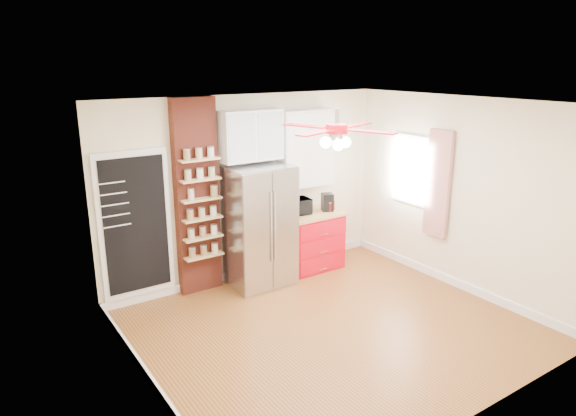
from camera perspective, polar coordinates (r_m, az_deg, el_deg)
floor at (r=6.47m, az=4.85°, el=-13.10°), size 4.50×4.50×0.00m
ceiling at (r=5.67m, az=5.51°, el=11.48°), size 4.50×4.50×0.00m
wall_back at (r=7.53m, az=-4.45°, el=2.22°), size 4.50×0.02×2.70m
wall_front at (r=4.66m, az=20.94°, el=-7.77°), size 4.50×0.02×2.70m
wall_left at (r=4.91m, az=-15.85°, el=-6.05°), size 0.02×4.00×2.70m
wall_right at (r=7.51m, az=18.65°, el=1.37°), size 0.02×4.00×2.70m
chalkboard at (r=6.92m, az=-16.58°, el=-1.83°), size 0.95×0.05×1.95m
brick_pillar at (r=7.09m, az=-10.11°, el=1.14°), size 0.60×0.16×2.70m
fridge at (r=7.32m, az=-3.28°, el=-2.02°), size 0.90×0.70×1.75m
upper_glass_cabinet at (r=7.20m, az=-4.24°, el=8.08°), size 0.90×0.35×0.70m
red_cabinet at (r=8.01m, az=2.57°, el=-3.60°), size 0.94×0.64×0.90m
upper_shelf_unit at (r=7.78m, az=1.96°, el=6.67°), size 0.90×0.30×1.15m
window at (r=8.01m, az=13.62°, el=4.12°), size 0.04×0.75×1.05m
curtain at (r=7.64m, az=16.33°, el=2.59°), size 0.06×0.40×1.55m
ceiling_fan at (r=5.70m, az=5.43°, el=8.71°), size 1.40×1.40×0.44m
toaster_oven at (r=7.75m, az=0.83°, el=0.15°), size 0.46×0.34×0.24m
coffee_maker at (r=7.96m, az=4.39°, el=0.65°), size 0.22×0.23×0.27m
canister_left at (r=7.95m, az=4.61°, el=0.13°), size 0.13×0.13×0.14m
canister_right at (r=8.04m, az=4.91°, el=0.33°), size 0.11×0.11×0.15m
pantry_jar_oats at (r=6.91m, az=-10.74°, el=1.50°), size 0.11×0.11×0.14m
pantry_jar_beans at (r=6.99m, az=-8.22°, el=1.82°), size 0.12×0.12×0.14m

